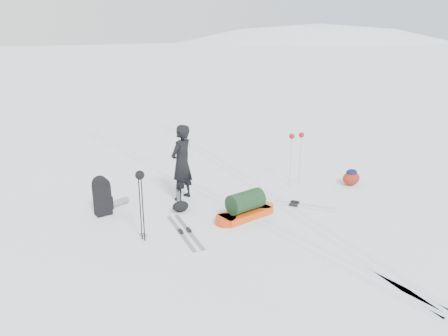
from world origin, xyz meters
The scene contains 14 objects.
ground centered at (0.00, 0.00, 0.00)m, with size 200.00×200.00×0.00m, color white.
snow_hill_backdrop centered at (62.69, 84.02, -69.02)m, with size 359.50×192.00×162.45m.
ski_tracks centered at (0.61, 0.88, 0.00)m, with size 3.38×17.97×0.01m.
skier centered at (-0.75, 1.15, 0.91)m, with size 0.66×0.44×1.82m, color black.
pulk_sled centered at (-0.10, -0.55, 0.23)m, with size 1.58×0.62×0.59m.
expedition_rucksack centered at (-2.60, 1.29, 0.40)m, with size 0.89×0.59×0.88m.
ski_poles_black centered at (-2.38, -0.36, 1.16)m, with size 0.17×0.21×1.42m.
ski_poles_silver centered at (2.19, 0.47, 1.16)m, with size 0.44×0.16×1.39m.
touring_skis_grey centered at (-1.56, -0.50, 0.01)m, with size 0.53×1.72×0.06m.
touring_skis_white centered at (1.24, -0.62, 0.02)m, with size 1.38×1.72×0.07m.
rope_coil centered at (0.43, -0.35, 0.03)m, with size 0.55×0.55×0.06m.
small_daypack centered at (3.42, -0.36, 0.21)m, with size 0.58×0.50×0.42m.
thermos_pair centered at (-0.89, 1.12, 0.14)m, with size 0.18×0.32×0.31m.
stuff_sack centered at (-1.14, 0.50, 0.12)m, with size 0.40×0.31×0.24m.
Camera 1 is at (-5.18, -7.64, 3.94)m, focal length 35.00 mm.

